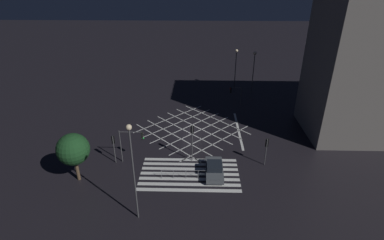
% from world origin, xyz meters
% --- Properties ---
extents(ground_plane, '(200.00, 200.00, 0.00)m').
position_xyz_m(ground_plane, '(0.00, 0.00, 0.00)').
color(ground_plane, black).
extents(road_markings, '(16.04, 21.14, 0.01)m').
position_xyz_m(road_markings, '(0.33, -6.08, 0.00)').
color(road_markings, silver).
rests_on(road_markings, ground_plane).
extents(traffic_light_sw_cross, '(0.36, 0.39, 3.46)m').
position_xyz_m(traffic_light_sw_cross, '(-8.54, -8.14, 2.48)').
color(traffic_light_sw_cross, '#424244').
rests_on(traffic_light_sw_cross, ground_plane).
extents(traffic_light_se_cross, '(0.36, 0.39, 3.35)m').
position_xyz_m(traffic_light_se_cross, '(8.43, -8.14, 2.40)').
color(traffic_light_se_cross, '#424244').
rests_on(traffic_light_se_cross, ground_plane).
extents(traffic_light_sw_main, '(2.78, 0.36, 4.04)m').
position_xyz_m(traffic_light_sw_main, '(-6.40, -8.00, 2.99)').
color(traffic_light_sw_main, '#424244').
rests_on(traffic_light_sw_main, ground_plane).
extents(traffic_light_ne_main, '(1.93, 0.36, 3.38)m').
position_xyz_m(traffic_light_ne_main, '(6.60, 8.03, 2.45)').
color(traffic_light_ne_main, '#424244').
rests_on(traffic_light_ne_main, ground_plane).
extents(traffic_light_median_south, '(0.36, 0.39, 4.53)m').
position_xyz_m(traffic_light_median_south, '(0.21, -7.51, 3.22)').
color(traffic_light_median_south, '#424244').
rests_on(traffic_light_median_south, ground_plane).
extents(street_lamp_east, '(0.52, 0.52, 7.54)m').
position_xyz_m(street_lamp_east, '(7.35, 15.38, 5.42)').
color(street_lamp_east, '#424244').
rests_on(street_lamp_east, ground_plane).
extents(street_lamp_west, '(0.48, 0.48, 9.35)m').
position_xyz_m(street_lamp_west, '(-4.37, -16.64, 6.26)').
color(street_lamp_west, '#424244').
rests_on(street_lamp_west, ground_plane).
extents(street_lamp_far, '(0.57, 0.57, 7.78)m').
position_xyz_m(street_lamp_far, '(10.10, 12.90, 5.84)').
color(street_lamp_far, '#424244').
rests_on(street_lamp_far, ground_plane).
extents(street_tree_near, '(3.28, 3.28, 5.37)m').
position_xyz_m(street_tree_near, '(-11.64, -11.40, 3.71)').
color(street_tree_near, brown).
rests_on(street_tree_near, ground_plane).
extents(waiting_car, '(1.83, 4.26, 1.37)m').
position_xyz_m(waiting_car, '(2.67, -10.10, 0.63)').
color(waiting_car, '#474C51').
rests_on(waiting_car, ground_plane).
extents(pedestrian_railing, '(6.50, 0.22, 1.05)m').
position_xyz_m(pedestrian_railing, '(0.29, -10.96, 0.66)').
color(pedestrian_railing, gray).
rests_on(pedestrian_railing, ground_plane).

